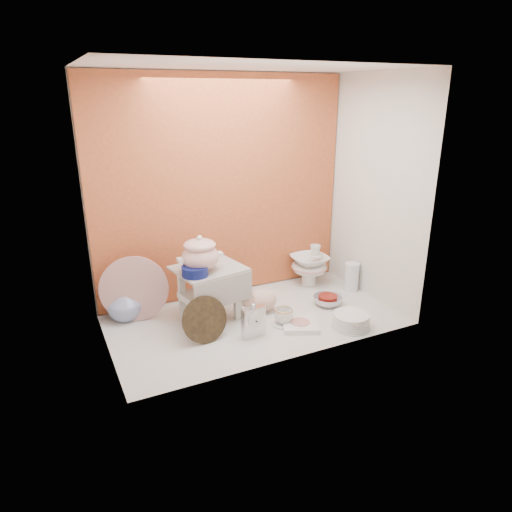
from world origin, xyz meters
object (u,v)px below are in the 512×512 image
Objects in this scene: plush_pig at (261,300)px; gold_rim_teacup at (284,316)px; mantel_clock at (253,320)px; dinner_plate_stack at (351,321)px; soup_tureen at (200,253)px; floral_platter at (134,289)px; porcelain_tower at (309,265)px; blue_white_vase at (124,302)px; crystal_bowl at (328,301)px; step_stool at (210,293)px.

gold_rim_teacup is at bearing -59.54° from plush_pig.
mantel_clock is 0.61m from dinner_plate_stack.
soup_tureen reaches higher than floral_platter.
porcelain_tower is at bearing 44.52° from gold_rim_teacup.
blue_white_vase is at bearing 135.16° from mantel_clock.
blue_white_vase reaches higher than gold_rim_teacup.
blue_white_vase is at bearing 149.38° from dinner_plate_stack.
crystal_bowl is at bearing 4.38° from plush_pig.
dinner_plate_stack is at bearing -44.45° from step_stool.
dinner_plate_stack is (0.35, -0.22, -0.01)m from gold_rim_teacup.
gold_rim_teacup is 0.41m from dinner_plate_stack.
mantel_clock is at bearing -167.23° from gold_rim_teacup.
mantel_clock reaches higher than gold_rim_teacup.
floral_platter is 0.95m from gold_rim_teacup.
soup_tureen reaches higher than blue_white_vase.
floral_platter is at bearing 149.90° from soup_tureen.
blue_white_vase reaches higher than plush_pig.
step_stool is 0.95× the size of floral_platter.
step_stool reaches higher than crystal_bowl.
soup_tureen reaches higher than plush_pig.
dinner_plate_stack is at bearing -30.62° from blue_white_vase.
dinner_plate_stack is 0.33m from crystal_bowl.
dinner_plate_stack is 0.78× the size of porcelain_tower.
floral_platter reaches higher than porcelain_tower.
step_stool is 1.95× the size of mantel_clock.
step_stool is 2.05× the size of crystal_bowl.
mantel_clock is (0.15, -0.33, -0.07)m from step_stool.
step_stool is 0.49m from gold_rim_teacup.
floral_platter is 1.28m from crystal_bowl.
floral_platter reaches higher than blue_white_vase.
plush_pig is 2.32× the size of gold_rim_teacup.
mantel_clock is 0.33m from plush_pig.
dinner_plate_stack reaches higher than crystal_bowl.
floral_platter is at bearing 134.93° from mantel_clock.
porcelain_tower is (0.53, 0.26, 0.07)m from plush_pig.
crystal_bowl is (1.22, -0.35, -0.18)m from floral_platter.
floral_platter reaches higher than dinner_plate_stack.
gold_rim_teacup is 0.61× the size of crystal_bowl.
step_stool is at bearing -24.86° from blue_white_vase.
dinner_plate_stack is at bearing -31.53° from gold_rim_teacup.
porcelain_tower is (0.87, 0.20, -0.02)m from step_stool.
crystal_bowl is (0.41, 0.11, -0.03)m from gold_rim_teacup.
mantel_clock is at bearing -143.63° from porcelain_tower.
plush_pig is 0.92× the size of porcelain_tower.
porcelain_tower is (0.08, 0.36, 0.12)m from crystal_bowl.
plush_pig reaches higher than gold_rim_teacup.
step_stool is 1.51× the size of soup_tureen.
floral_platter is 3.50× the size of gold_rim_teacup.
soup_tureen is at bearing 150.96° from gold_rim_teacup.
soup_tureen is 1.01m from dinner_plate_stack.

